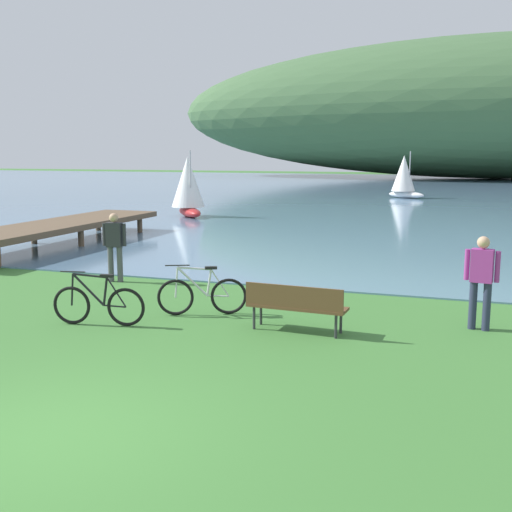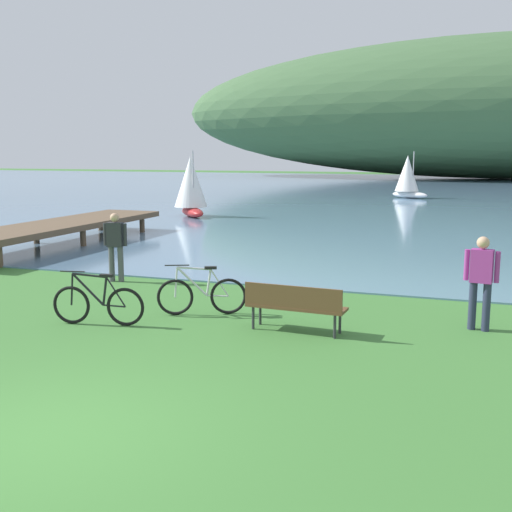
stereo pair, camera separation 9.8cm
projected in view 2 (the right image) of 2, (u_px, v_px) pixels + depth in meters
The scene contains 11 objects.
ground_plane at pixel (44, 436), 7.10m from camera, with size 200.00×200.00×0.00m, color #3D7533.
bay_water at pixel (419, 191), 52.15m from camera, with size 180.00×80.00×0.04m, color #5B7F9E.
distant_hillside at pixel (507, 108), 75.25m from camera, with size 82.45×28.00×17.04m, color #42663D.
park_bench_near_camera at pixel (295, 304), 11.10m from camera, with size 1.83×0.58×0.88m.
bicycle_leaning_near_bench at pixel (202, 295), 12.36m from camera, with size 1.64×0.78×1.01m.
bicycle_beside_path at pixel (98, 304), 11.62m from camera, with size 1.75×0.41×1.01m.
person_at_shoreline at pixel (115, 243), 15.46m from camera, with size 0.60×0.28×1.71m.
person_on_the_grass at pixel (481, 277), 11.17m from camera, with size 0.60×0.28×1.71m.
sailboat_nearest_to_shore at pixel (191, 186), 30.94m from camera, with size 2.52×2.66×3.25m.
sailboat_mid_bay at pixel (408, 176), 43.62m from camera, with size 2.82×2.20×3.24m.
pier_dock at pixel (59, 226), 21.48m from camera, with size 2.40×10.00×0.80m.
Camera 2 is at (4.48, -5.49, 3.17)m, focal length 43.90 mm.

